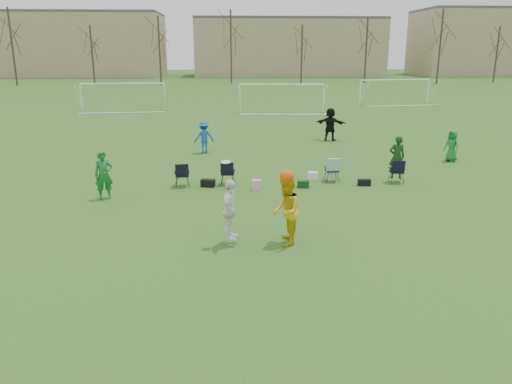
{
  "coord_description": "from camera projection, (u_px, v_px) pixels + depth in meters",
  "views": [
    {
      "loc": [
        -0.74,
        -11.75,
        5.3
      ],
      "look_at": [
        0.07,
        2.37,
        1.25
      ],
      "focal_mm": 35.0,
      "sensor_mm": 36.0,
      "label": 1
    }
  ],
  "objects": [
    {
      "name": "center_contest",
      "position": [
        267.0,
        210.0,
        13.83
      ],
      "size": [
        2.32,
        1.09,
        2.39
      ],
      "color": "white",
      "rests_on": "ground"
    },
    {
      "name": "goal_right",
      "position": [
        395.0,
        85.0,
        49.6
      ],
      "size": [
        7.35,
        1.14,
        2.46
      ],
      "rotation": [
        0.0,
        0.0,
        0.14
      ],
      "color": "white",
      "rests_on": "ground"
    },
    {
      "name": "tree_line",
      "position": [
        233.0,
        51.0,
        78.44
      ],
      "size": [
        110.28,
        3.28,
        11.4
      ],
      "color": "#382B21",
      "rests_on": "ground"
    },
    {
      "name": "fielder_green_far",
      "position": [
        452.0,
        146.0,
        24.35
      ],
      "size": [
        0.81,
        0.9,
        1.54
      ],
      "primitive_type": "imported",
      "rotation": [
        0.0,
        0.0,
        -1.04
      ],
      "color": "#14722F",
      "rests_on": "ground"
    },
    {
      "name": "goal_left",
      "position": [
        123.0,
        89.0,
        44.34
      ],
      "size": [
        7.39,
        0.76,
        2.46
      ],
      "rotation": [
        0.0,
        0.0,
        0.09
      ],
      "color": "white",
      "rests_on": "ground"
    },
    {
      "name": "fielder_black",
      "position": [
        330.0,
        124.0,
        29.93
      ],
      "size": [
        1.89,
        1.32,
        1.97
      ],
      "primitive_type": "imported",
      "rotation": [
        0.0,
        0.0,
        2.69
      ],
      "color": "black",
      "rests_on": "ground"
    },
    {
      "name": "fielder_blue",
      "position": [
        204.0,
        137.0,
        26.32
      ],
      "size": [
        1.25,
        0.97,
        1.7
      ],
      "primitive_type": "imported",
      "rotation": [
        0.0,
        0.0,
        3.49
      ],
      "color": "#184FB4",
      "rests_on": "ground"
    },
    {
      "name": "goal_mid",
      "position": [
        282.0,
        90.0,
        43.19
      ],
      "size": [
        7.4,
        0.63,
        2.46
      ],
      "rotation": [
        0.0,
        0.0,
        -0.07
      ],
      "color": "white",
      "rests_on": "ground"
    },
    {
      "name": "sideline_setup",
      "position": [
        312.0,
        169.0,
        20.4
      ],
      "size": [
        9.48,
        1.81,
        1.93
      ],
      "color": "#103C14",
      "rests_on": "ground"
    },
    {
      "name": "ground",
      "position": [
        259.0,
        264.0,
        12.78
      ],
      "size": [
        260.0,
        260.0,
        0.0
      ],
      "primitive_type": "plane",
      "color": "#2F551A",
      "rests_on": "ground"
    },
    {
      "name": "fielder_green_near",
      "position": [
        104.0,
        175.0,
        18.14
      ],
      "size": [
        0.75,
        0.59,
        1.79
      ],
      "primitive_type": "imported",
      "rotation": [
        0.0,
        0.0,
        0.28
      ],
      "color": "#136D2B",
      "rests_on": "ground"
    },
    {
      "name": "building_row",
      "position": [
        262.0,
        46.0,
        103.65
      ],
      "size": [
        126.0,
        16.0,
        13.0
      ],
      "color": "tan",
      "rests_on": "ground"
    }
  ]
}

